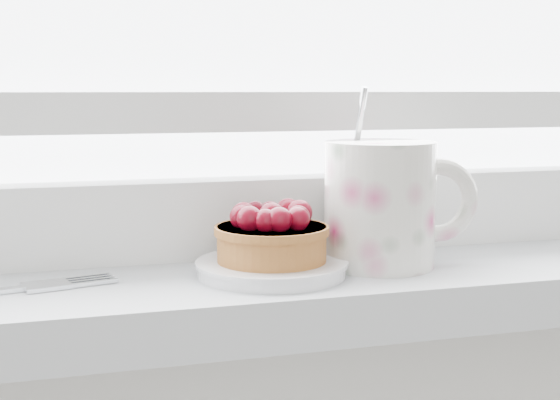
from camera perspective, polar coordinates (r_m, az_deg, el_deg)
name	(u,v)px	position (r m, az deg, el deg)	size (l,w,h in m)	color
saucer	(272,268)	(0.63, -0.61, -5.00)	(0.12, 0.12, 0.01)	white
raspberry_tart	(272,235)	(0.63, -0.60, -2.54)	(0.09, 0.09, 0.05)	brown
floral_mug	(384,201)	(0.67, 7.60, -0.09)	(0.14, 0.11, 0.15)	silver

